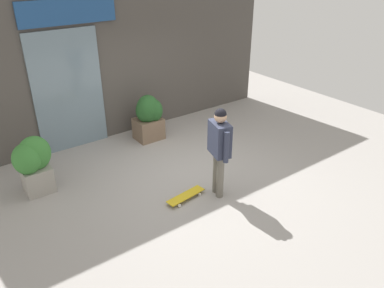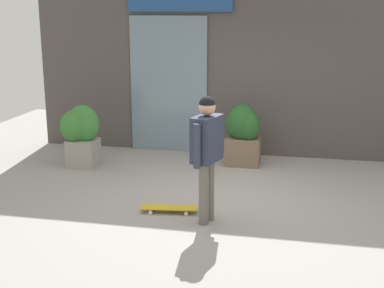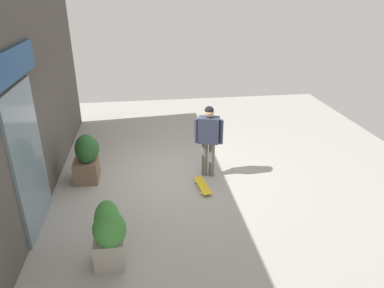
{
  "view_description": "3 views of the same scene",
  "coord_description": "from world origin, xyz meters",
  "views": [
    {
      "loc": [
        -3.76,
        -5.1,
        3.93
      ],
      "look_at": [
        -0.29,
        -0.36,
        0.93
      ],
      "focal_mm": 35.39,
      "sensor_mm": 36.0,
      "label": 1
    },
    {
      "loc": [
        1.14,
        -7.11,
        2.72
      ],
      "look_at": [
        -0.29,
        -0.36,
        0.93
      ],
      "focal_mm": 49.57,
      "sensor_mm": 36.0,
      "label": 2
    },
    {
      "loc": [
        -7.06,
        0.59,
        4.0
      ],
      "look_at": [
        -0.29,
        -0.36,
        0.93
      ],
      "focal_mm": 33.19,
      "sensor_mm": 36.0,
      "label": 3
    }
  ],
  "objects": [
    {
      "name": "ground_plane",
      "position": [
        0.0,
        0.0,
        0.0
      ],
      "size": [
        12.0,
        12.0,
        0.0
      ],
      "primitive_type": "plane",
      "color": "#9E9993"
    },
    {
      "name": "building_facade",
      "position": [
        -0.05,
        2.73,
        1.97
      ],
      "size": [
        7.91,
        0.31,
        3.98
      ],
      "color": "#4C4742",
      "rests_on": "ground_plane"
    },
    {
      "name": "skateboarder",
      "position": [
        -0.01,
        -0.77,
        1.02
      ],
      "size": [
        0.37,
        0.61,
        1.66
      ],
      "rotation": [
        0.0,
        0.0,
        2.86
      ],
      "color": "#666056",
      "rests_on": "ground_plane"
    },
    {
      "name": "skateboard",
      "position": [
        -0.57,
        -0.55,
        0.06
      ],
      "size": [
        0.78,
        0.31,
        0.08
      ],
      "rotation": [
        0.0,
        0.0,
        3.27
      ],
      "color": "gold",
      "rests_on": "ground_plane"
    },
    {
      "name": "planter_box_left",
      "position": [
        -2.61,
        1.23,
        0.61
      ],
      "size": [
        0.68,
        0.52,
        1.09
      ],
      "color": "gray",
      "rests_on": "ground_plane"
    },
    {
      "name": "planter_box_right",
      "position": [
        0.14,
        1.9,
        0.6
      ],
      "size": [
        0.61,
        0.56,
        1.09
      ],
      "color": "brown",
      "rests_on": "ground_plane"
    }
  ]
}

